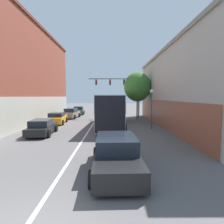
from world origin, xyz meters
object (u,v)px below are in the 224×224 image
Objects in this scene: parked_car_left_mid at (42,127)px; traffic_signal_gantry at (122,87)px; parked_car_left_distant at (71,113)px; parked_car_left_far at (57,118)px; street_tree_near at (137,87)px; street_lamp at (152,102)px; hatchback_foreground at (116,155)px; parked_car_left_near at (79,111)px; bus at (112,109)px.

traffic_signal_gantry is (7.50, 11.66, 3.97)m from parked_car_left_mid.
traffic_signal_gantry is (7.59, 0.20, 3.89)m from parked_car_left_distant.
street_tree_near is at bearing -74.82° from parked_car_left_far.
parked_car_left_distant is at bearing 138.01° from street_lamp.
hatchback_foreground is 24.91m from parked_car_left_near.
parked_car_left_near reaches higher than parked_car_left_mid.
bus is at bearing -1.39° from hatchback_foreground.
bus reaches higher than parked_car_left_far.
parked_car_left_near is at bearing 28.08° from bus.
traffic_signal_gantry is at bearing -36.96° from parked_car_left_mid.
parked_car_left_far is (-0.59, 6.09, 0.02)m from parked_car_left_mid.
bus is 6.96m from parked_car_left_far.
street_lamp is at bearing -79.95° from parked_car_left_mid.
street_lamp reaches higher than parked_car_left_distant.
parked_car_left_far is at bearing 161.05° from street_lamp.
bus is 8.02m from traffic_signal_gantry.
parked_car_left_mid is 14.15m from street_tree_near.
parked_car_left_distant is at bearing -178.49° from traffic_signal_gantry.
street_lamp is (3.85, -1.75, 0.79)m from bus.
traffic_signal_gantry is 1.93× the size of street_lamp.
street_tree_near reaches higher than hatchback_foreground.
bus is 2.64× the size of parked_car_left_distant.
parked_car_left_mid is 1.03× the size of street_lamp.
traffic_signal_gantry reaches higher than parked_car_left_near.
parked_car_left_far is at bearing 1.34° from parked_car_left_mid.
parked_car_left_far is 1.04× the size of street_lamp.
parked_car_left_near is 0.54× the size of traffic_signal_gantry.
parked_car_left_far reaches higher than parked_car_left_mid.
street_lamp is at bearing -22.88° from hatchback_foreground.
street_lamp is at bearing -111.86° from bus.
traffic_signal_gantry is at bearing -130.65° from parked_car_left_near.
parked_car_left_near is at bearing -7.54° from parked_car_left_far.
street_lamp is (9.85, 2.50, 2.06)m from parked_car_left_mid.
street_lamp is (2.35, -9.15, -1.90)m from traffic_signal_gantry.
traffic_signal_gantry is (1.50, 7.40, 2.69)m from bus.
street_lamp is at bearing -87.30° from street_tree_near.
hatchback_foreground is 10.66m from street_lamp.
parked_car_left_mid is at bearing -165.74° from street_lamp.
hatchback_foreground is at bearing -176.99° from bus.
hatchback_foreground is 1.09× the size of parked_car_left_far.
parked_car_left_distant reaches higher than parked_car_left_near.
traffic_signal_gantry reaches higher than parked_car_left_mid.
parked_car_left_near is at bearing 5.10° from parked_car_left_distant.
hatchback_foreground is 19.72m from parked_car_left_distant.
parked_car_left_mid is at bearing 127.91° from bus.
bus is 7.47m from parked_car_left_mid.
parked_car_left_distant reaches higher than parked_car_left_far.
hatchback_foreground is 19.37m from traffic_signal_gantry.
parked_car_left_mid is (-6.09, 7.27, -0.09)m from hatchback_foreground.
parked_car_left_far is at bearing 171.12° from parked_car_left_near.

